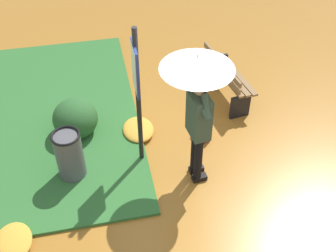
% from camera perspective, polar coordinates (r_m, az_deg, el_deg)
% --- Properties ---
extents(ground_plane, '(18.00, 18.00, 0.00)m').
position_cam_1_polar(ground_plane, '(6.54, 3.32, -5.59)').
color(ground_plane, '#9E6623').
extents(grass_verge, '(4.80, 4.00, 0.05)m').
position_cam_1_polar(grass_verge, '(7.70, -19.36, 0.62)').
color(grass_verge, '#2D662D').
rests_on(grass_verge, ground_plane).
extents(person_with_umbrella, '(0.96, 0.96, 2.04)m').
position_cam_1_polar(person_with_umbrella, '(5.44, 4.04, 4.87)').
color(person_with_umbrella, black).
rests_on(person_with_umbrella, ground_plane).
extents(info_sign_post, '(0.44, 0.07, 2.30)m').
position_cam_1_polar(info_sign_post, '(5.71, -4.22, 5.56)').
color(info_sign_post, black).
rests_on(info_sign_post, ground_plane).
extents(handbag, '(0.32, 0.19, 0.37)m').
position_cam_1_polar(handbag, '(6.94, 4.68, -0.75)').
color(handbag, brown).
rests_on(handbag, ground_plane).
extents(park_bench, '(1.40, 0.58, 0.75)m').
position_cam_1_polar(park_bench, '(7.72, 7.98, 6.58)').
color(park_bench, black).
rests_on(park_bench, ground_plane).
extents(trash_bin, '(0.42, 0.42, 0.83)m').
position_cam_1_polar(trash_bin, '(6.28, -13.08, -3.91)').
color(trash_bin, '#4C4C51').
rests_on(trash_bin, ground_plane).
extents(shrub_cluster, '(0.80, 0.73, 0.65)m').
position_cam_1_polar(shrub_cluster, '(7.07, -12.19, 1.11)').
color(shrub_cluster, '#285628').
rests_on(shrub_cluster, ground_plane).
extents(leaf_pile_near_person, '(0.64, 0.51, 0.14)m').
position_cam_1_polar(leaf_pile_near_person, '(7.06, -4.02, -0.47)').
color(leaf_pile_near_person, gold).
rests_on(leaf_pile_near_person, ground_plane).
extents(leaf_pile_by_bench, '(0.62, 0.50, 0.14)m').
position_cam_1_polar(leaf_pile_by_bench, '(5.99, -20.17, -14.48)').
color(leaf_pile_by_bench, gold).
rests_on(leaf_pile_by_bench, ground_plane).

